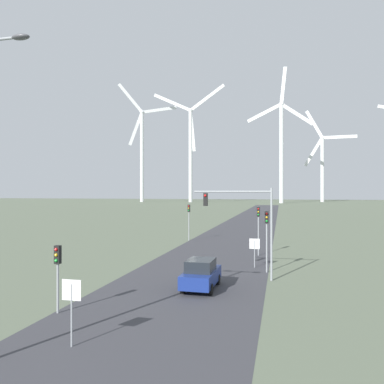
# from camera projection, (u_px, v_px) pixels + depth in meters

# --- Properties ---
(road_surface) EXTENTS (10.00, 240.00, 0.01)m
(road_surface) POSITION_uv_depth(u_px,v_px,m) (237.00, 235.00, 52.01)
(road_surface) COLOR #38383D
(road_surface) RESTS_ON ground
(stop_sign_near) EXTENTS (0.81, 0.07, 2.59)m
(stop_sign_near) POSITION_uv_depth(u_px,v_px,m) (72.00, 300.00, 14.34)
(stop_sign_near) COLOR #93999E
(stop_sign_near) RESTS_ON ground
(stop_sign_far) EXTENTS (0.81, 0.07, 2.28)m
(stop_sign_far) POSITION_uv_depth(u_px,v_px,m) (255.00, 247.00, 29.37)
(stop_sign_far) COLOR #93999E
(stop_sign_far) RESTS_ON ground
(traffic_light_post_near_left) EXTENTS (0.28, 0.33, 3.32)m
(traffic_light_post_near_left) POSITION_uv_depth(u_px,v_px,m) (58.00, 263.00, 18.33)
(traffic_light_post_near_left) COLOR #93999E
(traffic_light_post_near_left) RESTS_ON ground
(traffic_light_post_near_right) EXTENTS (0.28, 0.34, 4.53)m
(traffic_light_post_near_right) POSITION_uv_depth(u_px,v_px,m) (267.00, 228.00, 27.58)
(traffic_light_post_near_right) COLOR #93999E
(traffic_light_post_near_right) RESTS_ON ground
(traffic_light_post_mid_left) EXTENTS (0.28, 0.33, 4.41)m
(traffic_light_post_mid_left) POSITION_uv_depth(u_px,v_px,m) (189.00, 214.00, 45.68)
(traffic_light_post_mid_left) COLOR #93999E
(traffic_light_post_mid_left) RESTS_ON ground
(traffic_light_post_mid_right) EXTENTS (0.28, 0.34, 4.54)m
(traffic_light_post_mid_right) POSITION_uv_depth(u_px,v_px,m) (258.00, 220.00, 34.95)
(traffic_light_post_mid_right) COLOR #93999E
(traffic_light_post_mid_right) RESTS_ON ground
(traffic_light_mast_overhead) EXTENTS (5.36, 0.35, 6.22)m
(traffic_light_mast_overhead) POSITION_uv_depth(u_px,v_px,m) (244.00, 213.00, 25.44)
(traffic_light_mast_overhead) COLOR #93999E
(traffic_light_mast_overhead) RESTS_ON ground
(car_approaching) EXTENTS (1.88, 4.13, 1.83)m
(car_approaching) POSITION_uv_depth(u_px,v_px,m) (201.00, 274.00, 22.91)
(car_approaching) COLOR navy
(car_approaching) RESTS_ON ground
(wind_turbine_far_left) EXTENTS (32.44, 14.62, 70.34)m
(wind_turbine_far_left) POSITION_uv_depth(u_px,v_px,m) (142.00, 147.00, 223.40)
(wind_turbine_far_left) COLOR silver
(wind_turbine_far_left) RESTS_ON ground
(wind_turbine_left) EXTENTS (42.57, 2.78, 68.60)m
(wind_turbine_left) POSITION_uv_depth(u_px,v_px,m) (191.00, 145.00, 219.71)
(wind_turbine_left) COLOR silver
(wind_turbine_left) RESTS_ON ground
(wind_turbine_center) EXTENTS (34.72, 4.39, 72.33)m
(wind_turbine_center) POSITION_uv_depth(u_px,v_px,m) (281.00, 143.00, 198.51)
(wind_turbine_center) COLOR silver
(wind_turbine_center) RESTS_ON ground
(wind_turbine_right) EXTENTS (29.23, 8.72, 55.96)m
(wind_turbine_right) POSITION_uv_depth(u_px,v_px,m) (322.00, 161.00, 224.43)
(wind_turbine_right) COLOR silver
(wind_turbine_right) RESTS_ON ground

